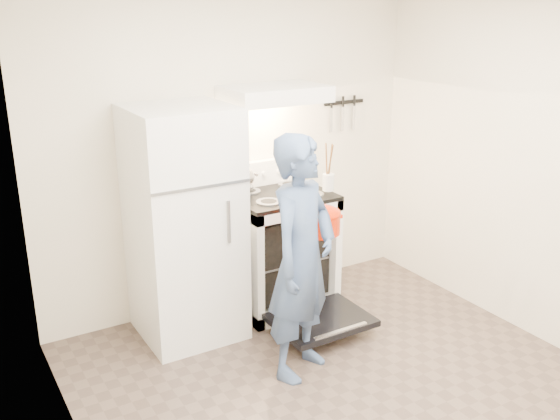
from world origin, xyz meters
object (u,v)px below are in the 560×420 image
object	(u,v)px
person	(302,259)
dutch_oven	(318,223)
refrigerator	(184,225)
tea_kettle	(242,176)
stove_body	(280,252)

from	to	relation	value
person	dutch_oven	xyz separation A→B (m)	(0.33, 0.31, 0.09)
refrigerator	tea_kettle	distance (m)	0.65
refrigerator	stove_body	world-z (taller)	refrigerator
stove_body	tea_kettle	world-z (taller)	tea_kettle
stove_body	person	world-z (taller)	person
refrigerator	stove_body	bearing A→B (deg)	1.77
stove_body	person	size ratio (longest dim) A/B	0.57
refrigerator	tea_kettle	bearing A→B (deg)	18.09
person	dutch_oven	size ratio (longest dim) A/B	4.21
stove_body	dutch_oven	size ratio (longest dim) A/B	2.39
stove_body	person	bearing A→B (deg)	-112.35
tea_kettle	person	bearing A→B (deg)	-96.97
stove_body	dutch_oven	distance (m)	0.73
refrigerator	dutch_oven	distance (m)	0.96
refrigerator	tea_kettle	xyz separation A→B (m)	(0.57, 0.19, 0.24)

